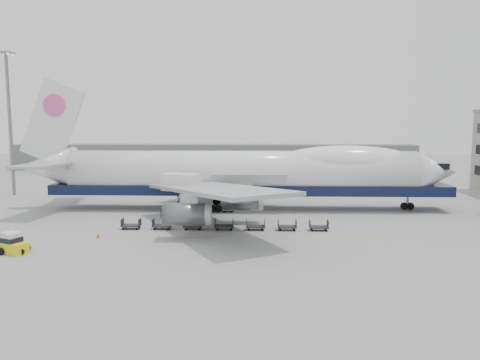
{
  "coord_description": "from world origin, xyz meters",
  "views": [
    {
      "loc": [
        2.06,
        -58.62,
        13.35
      ],
      "look_at": [
        -0.19,
        6.0,
        5.2
      ],
      "focal_mm": 35.0,
      "sensor_mm": 36.0,
      "label": 1
    }
  ],
  "objects": [
    {
      "name": "dolly_4",
      "position": [
        2.02,
        -2.11,
        0.53
      ],
      "size": [
        2.3,
        1.35,
        1.3
      ],
      "color": "#2D2D30",
      "rests_on": "ground"
    },
    {
      "name": "dolly_0",
      "position": [
        -13.49,
        -2.11,
        0.53
      ],
      "size": [
        2.3,
        1.35,
        1.3
      ],
      "color": "#2D2D30",
      "rests_on": "ground"
    },
    {
      "name": "dolly_2",
      "position": [
        -5.74,
        -2.11,
        0.53
      ],
      "size": [
        2.3,
        1.35,
        1.3
      ],
      "color": "#2D2D30",
      "rests_on": "ground"
    },
    {
      "name": "dolly_5",
      "position": [
        5.89,
        -2.11,
        0.53
      ],
      "size": [
        2.3,
        1.35,
        1.3
      ],
      "color": "#2D2D30",
      "rests_on": "ground"
    },
    {
      "name": "dolly_6",
      "position": [
        9.77,
        -2.11,
        0.53
      ],
      "size": [
        2.3,
        1.35,
        1.3
      ],
      "color": "#2D2D30",
      "rests_on": "ground"
    },
    {
      "name": "baggage_tug",
      "position": [
        -22.67,
        -13.2,
        0.95
      ],
      "size": [
        3.3,
        2.63,
        2.13
      ],
      "rotation": [
        0.0,
        0.0,
        -0.43
      ],
      "color": "yellow",
      "rests_on": "ground"
    },
    {
      "name": "airliner",
      "position": [
        0.64,
        12.0,
        5.62
      ],
      "size": [
        67.0,
        55.3,
        19.98
      ],
      "color": "white",
      "rests_on": "ground"
    },
    {
      "name": "traffic_cone",
      "position": [
        -16.13,
        -6.64,
        0.3
      ],
      "size": [
        0.44,
        0.44,
        0.64
      ],
      "rotation": [
        0.0,
        0.0,
        0.26
      ],
      "color": "#E84F0C",
      "rests_on": "ground"
    },
    {
      "name": "apron_line",
      "position": [
        0.0,
        -6.0,
        0.01
      ],
      "size": [
        60.0,
        0.15,
        0.01
      ],
      "primitive_type": "cube",
      "color": "gold",
      "rests_on": "ground"
    },
    {
      "name": "ground",
      "position": [
        0.0,
        0.0,
        0.0
      ],
      "size": [
        260.0,
        260.0,
        0.0
      ],
      "primitive_type": "plane",
      "color": "gray",
      "rests_on": "ground"
    },
    {
      "name": "catering_truck",
      "position": [
        -8.3,
        4.91,
        3.45
      ],
      "size": [
        5.85,
        4.98,
        6.16
      ],
      "rotation": [
        0.0,
        0.0,
        -0.4
      ],
      "color": "#191B4B",
      "rests_on": "ground"
    },
    {
      "name": "dolly_3",
      "position": [
        -1.86,
        -2.11,
        0.53
      ],
      "size": [
        2.3,
        1.35,
        1.3
      ],
      "color": "#2D2D30",
      "rests_on": "ground"
    },
    {
      "name": "dolly_1",
      "position": [
        -9.61,
        -2.11,
        0.53
      ],
      "size": [
        2.3,
        1.35,
        1.3
      ],
      "color": "#2D2D30",
      "rests_on": "ground"
    },
    {
      "name": "floodlight_mast",
      "position": [
        -42.0,
        24.0,
        14.27
      ],
      "size": [
        2.4,
        2.4,
        25.43
      ],
      "color": "slate",
      "rests_on": "ground"
    },
    {
      "name": "hangar",
      "position": [
        -10.0,
        70.0,
        3.5
      ],
      "size": [
        110.0,
        8.0,
        7.0
      ],
      "primitive_type": "cube",
      "color": "slate",
      "rests_on": "ground"
    }
  ]
}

